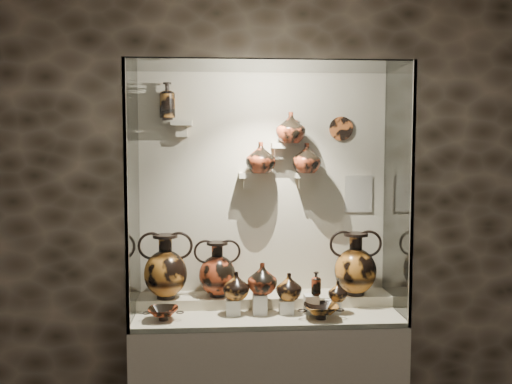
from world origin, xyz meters
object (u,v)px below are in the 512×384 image
(jug_b, at_px, (262,278))
(lekythos_small, at_px, (316,282))
(kylix_right, at_px, (321,310))
(amphora_mid, at_px, (217,269))
(jug_c, at_px, (289,286))
(ovoid_vase_c, at_px, (307,158))
(ovoid_vase_b, at_px, (291,128))
(amphora_left, at_px, (166,266))
(jug_e, at_px, (338,291))
(jug_a, at_px, (236,285))
(kylix_left, at_px, (163,313))
(amphora_right, at_px, (355,264))
(lekythos_tall, at_px, (167,99))
(ovoid_vase_a, at_px, (261,157))

(jug_b, xyz_separation_m, lekythos_small, (0.34, -0.03, -0.02))
(kylix_right, bearing_deg, amphora_mid, 146.16)
(jug_b, relative_size, jug_c, 1.15)
(kylix_right, bearing_deg, ovoid_vase_c, 88.20)
(lekythos_small, distance_m, ovoid_vase_b, 1.03)
(amphora_left, relative_size, jug_e, 3.35)
(jug_a, xyz_separation_m, jug_c, (0.34, 0.00, -0.01))
(ovoid_vase_c, bearing_deg, ovoid_vase_b, 178.84)
(jug_b, height_order, jug_c, jug_b)
(jug_c, distance_m, kylix_left, 0.80)
(kylix_left, xyz_separation_m, kylix_right, (0.97, -0.04, 0.01))
(kylix_right, height_order, ovoid_vase_b, ovoid_vase_b)
(jug_c, height_order, lekythos_small, lekythos_small)
(ovoid_vase_c, bearing_deg, jug_e, -60.22)
(amphora_right, xyz_separation_m, ovoid_vase_b, (-0.43, 0.07, 0.91))
(kylix_left, height_order, lekythos_tall, lekythos_tall)
(amphora_right, bearing_deg, lekythos_small, -130.69)
(jug_e, xyz_separation_m, ovoid_vase_a, (-0.47, 0.26, 0.85))
(amphora_mid, bearing_deg, lekythos_tall, 151.10)
(jug_c, relative_size, ovoid_vase_a, 0.82)
(jug_a, distance_m, lekythos_small, 0.51)
(lekythos_small, height_order, kylix_left, lekythos_small)
(amphora_right, height_order, ovoid_vase_b, ovoid_vase_b)
(lekythos_small, bearing_deg, amphora_left, 150.63)
(jug_c, bearing_deg, kylix_right, -57.03)
(ovoid_vase_b, bearing_deg, jug_a, -133.39)
(jug_c, distance_m, ovoid_vase_a, 0.87)
(amphora_right, relative_size, kylix_left, 1.76)
(jug_e, height_order, lekythos_tall, lekythos_tall)
(kylix_left, distance_m, ovoid_vase_c, 1.37)
(lekythos_small, bearing_deg, jug_a, 159.30)
(amphora_left, bearing_deg, amphora_mid, -3.55)
(ovoid_vase_a, bearing_deg, ovoid_vase_c, -20.70)
(jug_a, bearing_deg, lekythos_tall, 142.91)
(jug_e, bearing_deg, kylix_right, -152.49)
(jug_c, relative_size, ovoid_vase_b, 0.83)
(kylix_left, relative_size, kylix_right, 0.87)
(amphora_left, xyz_separation_m, jug_c, (0.79, -0.17, -0.11))
(ovoid_vase_a, relative_size, ovoid_vase_b, 1.01)
(jug_c, height_order, ovoid_vase_c, ovoid_vase_c)
(kylix_left, bearing_deg, ovoid_vase_b, 18.20)
(jug_e, xyz_separation_m, kylix_left, (-1.10, -0.07, -0.10))
(ovoid_vase_a, bearing_deg, jug_e, -49.75)
(amphora_mid, distance_m, amphora_right, 0.92)
(jug_c, xyz_separation_m, lekythos_tall, (-0.78, 0.28, 1.20))
(amphora_left, height_order, jug_b, amphora_left)
(amphora_mid, xyz_separation_m, kylix_left, (-0.33, -0.28, -0.21))
(kylix_left, relative_size, ovoid_vase_b, 1.17)
(kylix_right, bearing_deg, kylix_left, 170.16)
(jug_a, distance_m, jug_c, 0.34)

